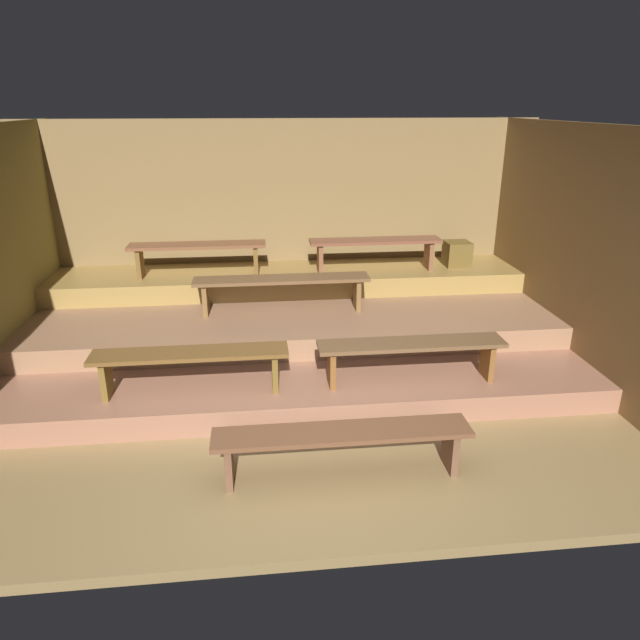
{
  "coord_description": "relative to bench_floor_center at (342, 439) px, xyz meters",
  "views": [
    {
      "loc": [
        -0.37,
        -3.17,
        2.61
      ],
      "look_at": [
        0.24,
        2.28,
        0.54
      ],
      "focal_mm": 32.63,
      "sensor_mm": 36.0,
      "label": 1
    }
  ],
  "objects": [
    {
      "name": "bench_lower_right",
      "position": [
        0.77,
        1.03,
        0.22
      ],
      "size": [
        1.67,
        0.3,
        0.38
      ],
      "color": "brown",
      "rests_on": "platform_lower"
    },
    {
      "name": "bench_lower_left",
      "position": [
        -1.17,
        1.03,
        0.22
      ],
      "size": [
        1.67,
        0.3,
        0.38
      ],
      "color": "brown",
      "rests_on": "platform_lower"
    },
    {
      "name": "bench_middle_center",
      "position": [
        -0.31,
        2.39,
        0.46
      ],
      "size": [
        1.89,
        0.3,
        0.38
      ],
      "color": "brown",
      "rests_on": "platform_middle"
    },
    {
      "name": "wall_back",
      "position": [
        -0.2,
        3.72,
        0.9
      ],
      "size": [
        6.38,
        0.06,
        2.42
      ],
      "primitive_type": "cube",
      "color": "brown",
      "rests_on": "ground"
    },
    {
      "name": "ground",
      "position": [
        -0.2,
        1.63,
        -0.35
      ],
      "size": [
        6.38,
        4.92,
        0.08
      ],
      "primitive_type": "cube",
      "color": "olive"
    },
    {
      "name": "wooden_crate_upper",
      "position": [
        1.91,
        3.2,
        0.53
      ],
      "size": [
        0.3,
        0.3,
        0.3
      ],
      "primitive_type": "cube",
      "color": "brown",
      "rests_on": "platform_upper"
    },
    {
      "name": "platform_upper",
      "position": [
        -0.2,
        3.21,
        0.26
      ],
      "size": [
        5.58,
        0.96,
        0.23
      ],
      "primitive_type": "cube",
      "color": "olive",
      "rests_on": "platform_middle"
    },
    {
      "name": "platform_lower",
      "position": [
        -0.2,
        2.16,
        -0.19
      ],
      "size": [
        5.58,
        3.05,
        0.23
      ],
      "primitive_type": "cube",
      "color": "#96644C",
      "rests_on": "ground"
    },
    {
      "name": "wall_right",
      "position": [
        2.62,
        1.63,
        0.9
      ],
      "size": [
        0.06,
        4.92,
        2.42
      ],
      "primitive_type": "cube",
      "color": "brown",
      "rests_on": "ground"
    },
    {
      "name": "bench_upper_right",
      "position": [
        0.85,
        3.1,
        0.68
      ],
      "size": [
        1.57,
        0.3,
        0.38
      ],
      "color": "brown",
      "rests_on": "platform_upper"
    },
    {
      "name": "bench_floor_center",
      "position": [
        0.0,
        0.0,
        0.0
      ],
      "size": [
        1.88,
        0.3,
        0.38
      ],
      "color": "brown",
      "rests_on": "ground"
    },
    {
      "name": "bench_upper_left",
      "position": [
        -1.24,
        3.1,
        0.68
      ],
      "size": [
        1.57,
        0.3,
        0.38
      ],
      "color": "brown",
      "rests_on": "platform_upper"
    },
    {
      "name": "platform_middle",
      "position": [
        -0.2,
        2.62,
        0.04
      ],
      "size": [
        5.58,
        2.14,
        0.23
      ],
      "primitive_type": "cube",
      "color": "#946A4B",
      "rests_on": "platform_lower"
    }
  ]
}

